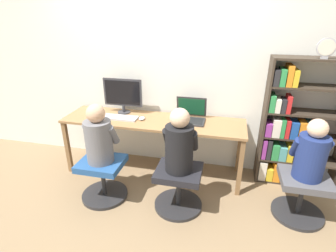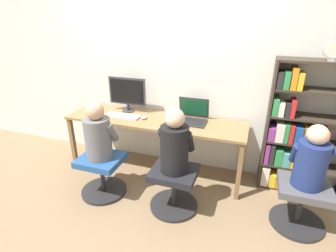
{
  "view_description": "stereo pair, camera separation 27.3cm",
  "coord_description": "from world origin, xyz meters",
  "px_view_note": "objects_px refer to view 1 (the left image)",
  "views": [
    {
      "loc": [
        0.86,
        -2.56,
        1.94
      ],
      "look_at": [
        0.23,
        0.13,
        0.74
      ],
      "focal_mm": 28.0,
      "sensor_mm": 36.0,
      "label": 1
    },
    {
      "loc": [
        1.12,
        -2.49,
        1.94
      ],
      "look_at": [
        0.23,
        0.13,
        0.74
      ],
      "focal_mm": 28.0,
      "sensor_mm": 36.0,
      "label": 2
    }
  ],
  "objects_px": {
    "desktop_monitor": "(123,95)",
    "person_near_shelf": "(312,153)",
    "person_at_laptop": "(179,144)",
    "office_chair_right": "(178,186)",
    "bookshelf": "(292,129)",
    "desk_clock": "(326,48)",
    "keyboard": "(120,117)",
    "office_chair_side": "(301,194)",
    "person_at_monitor": "(99,137)",
    "office_chair_left": "(103,177)",
    "laptop": "(190,116)"
  },
  "relations": [
    {
      "from": "office_chair_left",
      "to": "person_near_shelf",
      "type": "distance_m",
      "value": 2.15
    },
    {
      "from": "office_chair_left",
      "to": "office_chair_right",
      "type": "distance_m",
      "value": 0.85
    },
    {
      "from": "person_at_laptop",
      "to": "office_chair_side",
      "type": "distance_m",
      "value": 1.34
    },
    {
      "from": "bookshelf",
      "to": "desk_clock",
      "type": "height_order",
      "value": "desk_clock"
    },
    {
      "from": "person_near_shelf",
      "to": "desk_clock",
      "type": "bearing_deg",
      "value": 80.85
    },
    {
      "from": "desktop_monitor",
      "to": "person_at_laptop",
      "type": "xyz_separation_m",
      "value": [
        0.89,
        -0.76,
        -0.22
      ]
    },
    {
      "from": "desktop_monitor",
      "to": "office_chair_side",
      "type": "height_order",
      "value": "desktop_monitor"
    },
    {
      "from": "person_at_laptop",
      "to": "desktop_monitor",
      "type": "bearing_deg",
      "value": 139.43
    },
    {
      "from": "laptop",
      "to": "office_chair_side",
      "type": "xyz_separation_m",
      "value": [
        1.24,
        -0.54,
        -0.53
      ]
    },
    {
      "from": "desktop_monitor",
      "to": "person_near_shelf",
      "type": "bearing_deg",
      "value": -15.93
    },
    {
      "from": "desktop_monitor",
      "to": "bookshelf",
      "type": "bearing_deg",
      "value": 0.38
    },
    {
      "from": "laptop",
      "to": "office_chair_left",
      "type": "xyz_separation_m",
      "value": [
        -0.85,
        -0.72,
        -0.53
      ]
    },
    {
      "from": "office_chair_left",
      "to": "office_chair_right",
      "type": "height_order",
      "value": "same"
    },
    {
      "from": "bookshelf",
      "to": "laptop",
      "type": "bearing_deg",
      "value": -175.84
    },
    {
      "from": "desktop_monitor",
      "to": "person_at_laptop",
      "type": "height_order",
      "value": "desktop_monitor"
    },
    {
      "from": "keyboard",
      "to": "office_chair_left",
      "type": "xyz_separation_m",
      "value": [
        0.01,
        -0.58,
        -0.49
      ]
    },
    {
      "from": "person_at_monitor",
      "to": "keyboard",
      "type": "bearing_deg",
      "value": 90.9
    },
    {
      "from": "person_at_laptop",
      "to": "office_chair_right",
      "type": "bearing_deg",
      "value": -90.0
    },
    {
      "from": "desktop_monitor",
      "to": "office_chair_side",
      "type": "relative_size",
      "value": 0.99
    },
    {
      "from": "laptop",
      "to": "office_chair_right",
      "type": "xyz_separation_m",
      "value": [
        0.0,
        -0.69,
        -0.53
      ]
    },
    {
      "from": "person_at_laptop",
      "to": "laptop",
      "type": "bearing_deg",
      "value": 90.18
    },
    {
      "from": "laptop",
      "to": "office_chair_right",
      "type": "height_order",
      "value": "laptop"
    },
    {
      "from": "desktop_monitor",
      "to": "desk_clock",
      "type": "xyz_separation_m",
      "value": [
        2.21,
        -0.05,
        0.64
      ]
    },
    {
      "from": "bookshelf",
      "to": "desk_clock",
      "type": "bearing_deg",
      "value": -24.74
    },
    {
      "from": "keyboard",
      "to": "desk_clock",
      "type": "distance_m",
      "value": 2.36
    },
    {
      "from": "laptop",
      "to": "person_at_monitor",
      "type": "relative_size",
      "value": 0.57
    },
    {
      "from": "person_at_laptop",
      "to": "bookshelf",
      "type": "distance_m",
      "value": 1.41
    },
    {
      "from": "office_chair_left",
      "to": "bookshelf",
      "type": "relative_size",
      "value": 0.34
    },
    {
      "from": "office_chair_right",
      "to": "person_near_shelf",
      "type": "xyz_separation_m",
      "value": [
        1.24,
        0.16,
        0.47
      ]
    },
    {
      "from": "person_at_laptop",
      "to": "desk_clock",
      "type": "distance_m",
      "value": 1.73
    },
    {
      "from": "office_chair_left",
      "to": "office_chair_side",
      "type": "xyz_separation_m",
      "value": [
        2.09,
        0.18,
        0.0
      ]
    },
    {
      "from": "keyboard",
      "to": "desk_clock",
      "type": "bearing_deg",
      "value": 4.01
    },
    {
      "from": "desk_clock",
      "to": "office_chair_side",
      "type": "relative_size",
      "value": 0.4
    },
    {
      "from": "laptop",
      "to": "person_at_laptop",
      "type": "height_order",
      "value": "person_at_laptop"
    },
    {
      "from": "desk_clock",
      "to": "person_near_shelf",
      "type": "distance_m",
      "value": 1.05
    },
    {
      "from": "desktop_monitor",
      "to": "office_chair_side",
      "type": "distance_m",
      "value": 2.32
    },
    {
      "from": "office_chair_right",
      "to": "desk_clock",
      "type": "distance_m",
      "value": 2.03
    },
    {
      "from": "office_chair_left",
      "to": "person_near_shelf",
      "type": "xyz_separation_m",
      "value": [
        2.09,
        0.18,
        0.47
      ]
    },
    {
      "from": "desktop_monitor",
      "to": "person_at_laptop",
      "type": "bearing_deg",
      "value": -40.57
    },
    {
      "from": "person_at_monitor",
      "to": "bookshelf",
      "type": "distance_m",
      "value": 2.19
    },
    {
      "from": "keyboard",
      "to": "person_near_shelf",
      "type": "bearing_deg",
      "value": -10.8
    },
    {
      "from": "office_chair_right",
      "to": "person_at_monitor",
      "type": "height_order",
      "value": "person_at_monitor"
    },
    {
      "from": "person_near_shelf",
      "to": "person_at_monitor",
      "type": "bearing_deg",
      "value": -175.12
    },
    {
      "from": "keyboard",
      "to": "office_chair_right",
      "type": "xyz_separation_m",
      "value": [
        0.86,
        -0.56,
        -0.49
      ]
    },
    {
      "from": "desktop_monitor",
      "to": "person_near_shelf",
      "type": "height_order",
      "value": "desktop_monitor"
    },
    {
      "from": "person_at_laptop",
      "to": "office_chair_side",
      "type": "height_order",
      "value": "person_at_laptop"
    },
    {
      "from": "person_at_laptop",
      "to": "keyboard",
      "type": "bearing_deg",
      "value": 147.25
    },
    {
      "from": "laptop",
      "to": "desk_clock",
      "type": "relative_size",
      "value": 1.8
    },
    {
      "from": "desktop_monitor",
      "to": "office_chair_right",
      "type": "relative_size",
      "value": 0.99
    },
    {
      "from": "desktop_monitor",
      "to": "bookshelf",
      "type": "xyz_separation_m",
      "value": [
        2.07,
        0.01,
        -0.28
      ]
    }
  ]
}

